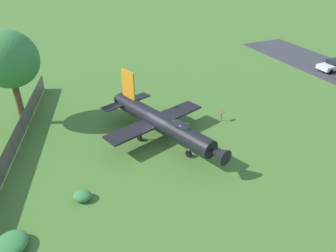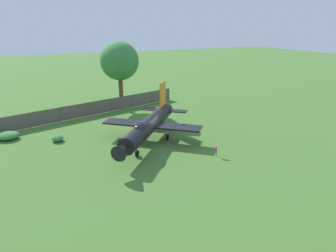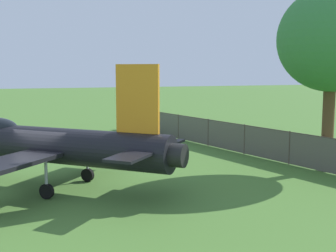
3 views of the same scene
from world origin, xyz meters
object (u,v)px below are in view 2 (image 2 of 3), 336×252
at_px(shrub_by_tree, 58,138).
at_px(shade_tree, 119,61).
at_px(shrub_near_fence, 8,136).
at_px(info_plaque, 217,147).
at_px(display_jet, 149,125).

bearing_deg(shrub_by_tree, shade_tree, -135.71).
relative_size(shade_tree, shrub_by_tree, 6.97).
distance_m(shrub_near_fence, info_plaque, 20.96).
bearing_deg(shrub_near_fence, info_plaque, 143.60).
bearing_deg(shrub_near_fence, shade_tree, -154.78).
height_order(shade_tree, shrub_by_tree, shade_tree).
height_order(display_jet, info_plaque, display_jet).
xyz_separation_m(display_jet, shrub_near_fence, (12.49, -7.22, -1.51)).
height_order(shade_tree, shrub_near_fence, shade_tree).
bearing_deg(shade_tree, display_jet, 83.87).
distance_m(shade_tree, shrub_near_fence, 16.59).
bearing_deg(shrub_by_tree, shrub_near_fence, -30.99).
bearing_deg(display_jet, shrub_near_fence, -79.12).
relative_size(shade_tree, info_plaque, 7.91).
bearing_deg(shrub_near_fence, shrub_by_tree, 149.01).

